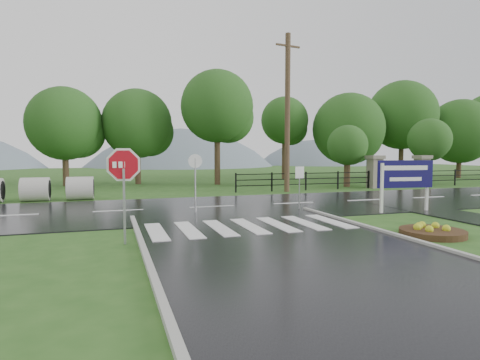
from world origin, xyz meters
name	(u,v)px	position (x,y,z in m)	size (l,w,h in m)	color
ground	(329,271)	(0.00, 0.00, 0.00)	(120.00, 120.00, 0.00)	#29541C
main_road	(212,208)	(0.00, 10.00, 0.00)	(90.00, 8.00, 0.04)	black
walkway	(475,219)	(8.50, 4.00, 0.00)	(2.20, 11.00, 0.04)	black
crosswalk	(249,226)	(0.00, 5.00, 0.06)	(6.50, 2.80, 0.02)	silver
pillar_west	(375,171)	(13.00, 16.00, 1.18)	(1.00, 1.00, 2.24)	gray
pillar_east	(422,170)	(17.00, 16.00, 1.18)	(1.00, 1.00, 2.24)	gray
fence_west	(306,179)	(7.75, 16.00, 0.72)	(9.58, 0.08, 1.20)	black
hills	(157,252)	(3.49, 65.00, -15.54)	(102.00, 48.00, 48.00)	slate
treeline	(181,184)	(1.00, 24.00, 0.00)	(83.20, 5.20, 10.00)	#1D4B17
stop_sign	(124,173)	(-3.96, 3.82, 1.91)	(1.21, 0.22, 2.75)	#939399
estate_billboard	(405,177)	(7.12, 6.13, 1.47)	(2.43, 0.38, 2.14)	silver
flower_bed	(432,231)	(4.73, 2.13, 0.14)	(1.86, 1.86, 0.37)	#332111
reg_sign_small	(300,179)	(3.38, 8.15, 1.34)	(0.41, 0.06, 1.86)	#939399
reg_sign_round	(195,176)	(-1.06, 8.52, 1.50)	(0.55, 0.11, 2.39)	#939399
utility_pole_east	(287,112)	(6.18, 15.50, 4.92)	(1.71, 0.40, 9.68)	#473523
entrance_tree_left	(348,146)	(11.79, 17.50, 2.93)	(2.85, 2.85, 4.39)	#3D2B1C
entrance_tree_right	(429,140)	(19.00, 17.50, 3.40)	(3.20, 3.20, 5.03)	#3D2B1C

